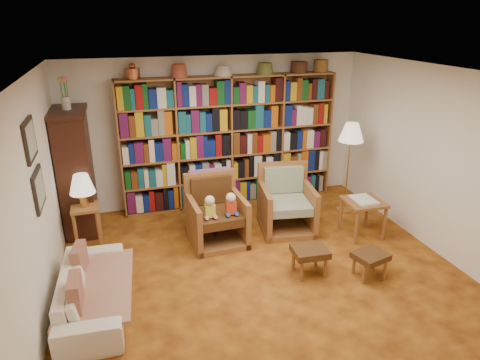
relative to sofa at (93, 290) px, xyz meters
name	(u,v)px	position (x,y,z in m)	size (l,w,h in m)	color
floor	(263,274)	(2.05, 0.09, -0.24)	(5.00, 5.00, 0.00)	#BC6F1D
ceiling	(268,75)	(2.05, 0.09, 2.26)	(5.00, 5.00, 0.00)	white
wall_back	(216,132)	(2.05, 2.59, 1.01)	(5.00, 5.00, 0.00)	white
wall_front	(395,319)	(2.05, -2.41, 1.01)	(5.00, 5.00, 0.00)	white
wall_left	(34,209)	(-0.45, 0.09, 1.01)	(5.00, 5.00, 0.00)	white
wall_right	(443,164)	(4.55, 0.09, 1.01)	(5.00, 5.00, 0.00)	white
bookshelf	(230,138)	(2.25, 2.42, 0.93)	(3.60, 0.30, 2.42)	olive
curio_cabinet	(76,170)	(-0.20, 2.09, 0.71)	(0.50, 0.95, 2.40)	#3B1A10
framed_pictures	(35,165)	(-0.43, 0.39, 1.38)	(0.03, 0.52, 0.97)	black
sofa	(93,290)	(0.00, 0.00, 0.00)	(0.65, 1.67, 0.49)	#F2E9CD
sofa_throw	(97,285)	(0.05, 0.00, 0.06)	(0.76, 1.42, 0.04)	beige
cushion_left	(79,259)	(-0.13, 0.35, 0.21)	(0.11, 0.35, 0.35)	maroon
cushion_right	(76,295)	(-0.13, -0.35, 0.21)	(0.12, 0.37, 0.37)	maroon
side_table_lamp	(86,217)	(-0.10, 1.54, 0.19)	(0.40, 0.40, 0.60)	olive
table_lamp	(82,185)	(-0.10, 1.54, 0.68)	(0.35, 0.35, 0.47)	gold
armchair_leather	(215,213)	(1.69, 1.20, 0.16)	(0.81, 0.86, 0.99)	olive
armchair_sage	(284,205)	(2.80, 1.27, 0.13)	(0.90, 0.92, 0.98)	olive
wheelchair	(221,204)	(1.85, 1.51, 0.15)	(0.52, 0.70, 0.87)	black
floor_lamp	(351,136)	(4.00, 1.52, 1.06)	(0.40, 0.40, 1.51)	gold
side_table_papers	(363,206)	(3.81, 0.69, 0.23)	(0.56, 0.56, 0.59)	olive
footstool_a	(310,253)	(2.62, -0.05, 0.06)	(0.45, 0.39, 0.37)	#4D2F14
footstool_b	(370,258)	(3.31, -0.32, 0.03)	(0.47, 0.43, 0.33)	#4D2F14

